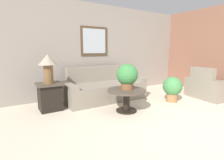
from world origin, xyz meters
TOP-DOWN VIEW (x-y plane):
  - ground_plane at (0.00, 0.00)m, footprint 20.00×20.00m
  - wall_back at (-0.01, 3.16)m, footprint 7.48×0.09m
  - wall_right at (2.77, 1.57)m, footprint 0.06×5.14m
  - couch_main at (-0.51, 2.52)m, footprint 2.12×0.97m
  - armchair at (2.07, 1.08)m, footprint 1.07×1.14m
  - coffee_table at (-0.55, 1.43)m, footprint 0.81×0.81m
  - side_table at (-1.93, 2.40)m, footprint 0.53×0.53m
  - table_lamp at (-1.93, 2.40)m, footprint 0.40×0.40m
  - potted_plant_on_table at (-0.52, 1.46)m, footprint 0.46×0.46m
  - potted_plant_floor at (0.87, 1.39)m, footprint 0.49×0.49m

SIDE VIEW (x-z plane):
  - ground_plane at x=0.00m, z-range 0.00..0.00m
  - armchair at x=2.07m, z-range -0.15..0.71m
  - couch_main at x=-0.51m, z-range -0.15..0.71m
  - side_table at x=-1.93m, z-range 0.01..0.61m
  - coffee_table at x=-0.55m, z-range 0.11..0.59m
  - potted_plant_floor at x=0.87m, z-range 0.04..0.68m
  - potted_plant_on_table at x=-0.52m, z-range 0.50..1.04m
  - table_lamp at x=-1.93m, z-range 0.70..1.32m
  - wall_right at x=2.77m, z-range 0.00..2.60m
  - wall_back at x=-0.01m, z-range 0.01..2.61m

